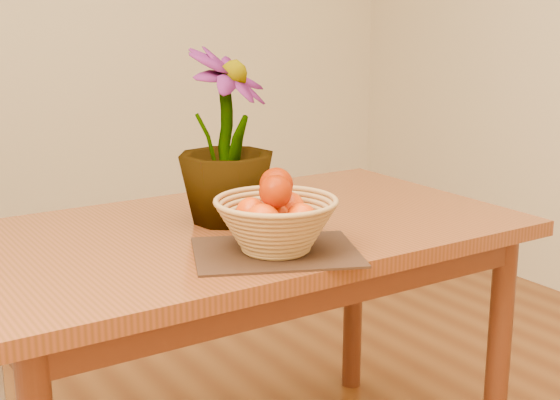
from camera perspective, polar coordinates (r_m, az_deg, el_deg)
table at (r=1.99m, az=-2.84°, el=-4.29°), size 1.40×0.80×0.75m
placemat at (r=1.74m, az=-0.30°, el=-3.83°), size 0.44×0.40×0.01m
wicker_basket at (r=1.73m, az=-0.30°, el=-1.98°), size 0.28×0.28×0.11m
orange_pile at (r=1.71m, az=-0.30°, el=-0.15°), size 0.18×0.18×0.14m
potted_plant at (r=1.96m, az=-3.96°, el=4.63°), size 0.34×0.34×0.44m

